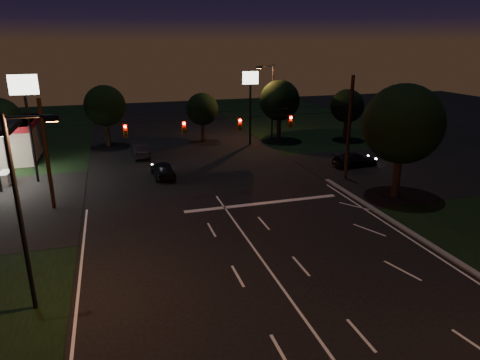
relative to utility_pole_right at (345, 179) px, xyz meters
name	(u,v)px	position (x,y,z in m)	size (l,w,h in m)	color
ground	(284,291)	(-12.00, -15.00, 0.00)	(140.00, 140.00, 0.00)	black
cross_street_right	(414,168)	(8.00, 1.00, 0.00)	(20.00, 16.00, 0.02)	black
stop_bar	(263,203)	(-9.00, -3.50, 0.01)	(12.00, 0.50, 0.01)	silver
utility_pole_right	(345,179)	(0.00, 0.00, 0.00)	(0.30, 0.30, 9.00)	black
utility_pole_left	(54,208)	(-24.00, 0.00, 0.00)	(0.28, 0.28, 8.00)	black
signal_span	(212,125)	(-12.00, -0.04, 5.50)	(24.00, 0.40, 1.56)	black
pole_sign_left_near	(26,101)	(-26.00, 7.00, 6.98)	(2.20, 0.30, 9.10)	black
pole_sign_right	(250,91)	(-4.00, 15.00, 6.24)	(1.80, 0.30, 8.40)	black
street_light_left	(24,201)	(-23.24, -13.00, 5.24)	(2.20, 0.35, 9.00)	black
street_light_right_far	(271,97)	(-0.76, 17.00, 5.24)	(2.20, 0.35, 9.00)	black
tree_right_near	(402,125)	(1.53, -4.83, 5.68)	(6.00, 6.00, 8.76)	black
tree_far_a	(0,120)	(-29.98, 15.12, 4.26)	(4.20, 4.20, 6.42)	black
tree_far_b	(105,106)	(-19.98, 19.13, 4.61)	(4.60, 4.60, 6.98)	black
tree_far_c	(202,109)	(-8.98, 18.10, 3.90)	(3.80, 3.80, 5.86)	black
tree_far_d	(279,101)	(0.02, 16.13, 4.83)	(4.80, 4.80, 7.30)	black
tree_far_e	(347,106)	(8.02, 14.11, 4.11)	(4.00, 4.00, 6.18)	black
car_oncoming_a	(163,169)	(-15.42, 5.18, 0.73)	(1.73, 4.30, 1.46)	black
car_oncoming_b	(140,151)	(-16.83, 12.85, 0.72)	(1.52, 4.35, 1.43)	black
car_cross	(355,160)	(2.97, 3.35, 0.67)	(1.87, 4.59, 1.33)	black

